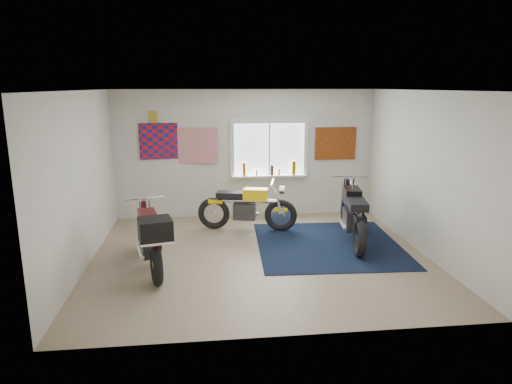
{
  "coord_description": "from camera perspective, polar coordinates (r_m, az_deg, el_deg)",
  "views": [
    {
      "loc": [
        -0.88,
        -7.09,
        2.77
      ],
      "look_at": [
        -0.02,
        0.4,
        1.01
      ],
      "focal_mm": 32.0,
      "sensor_mm": 36.0,
      "label": 1
    }
  ],
  "objects": [
    {
      "name": "flag_display",
      "position": [
        9.65,
        -12.76,
        9.15
      ],
      "size": [
        1.6,
        0.1,
        1.17
      ],
      "color": "red",
      "rests_on": "room_shell"
    },
    {
      "name": "oil_bottles",
      "position": [
        9.76,
        2.26,
        2.87
      ],
      "size": [
        1.15,
        0.09,
        0.3
      ],
      "color": "brown",
      "rests_on": "window_assembly"
    },
    {
      "name": "yellow_triumph",
      "position": [
        8.91,
        -1.19,
        -2.06
      ],
      "size": [
        1.94,
        0.67,
        0.99
      ],
      "rotation": [
        0.0,
        0.0,
        -0.22
      ],
      "color": "black",
      "rests_on": "ground"
    },
    {
      "name": "maroon_tourer",
      "position": [
        7.07,
        -13.02,
        -5.66
      ],
      "size": [
        0.85,
        2.0,
        1.02
      ],
      "rotation": [
        0.0,
        0.0,
        1.8
      ],
      "color": "black",
      "rests_on": "ground"
    },
    {
      "name": "ground",
      "position": [
        7.66,
        0.51,
        -8.03
      ],
      "size": [
        5.5,
        5.5,
        0.0
      ],
      "primitive_type": "plane",
      "color": "#9E896B",
      "rests_on": "ground"
    },
    {
      "name": "navy_rug",
      "position": [
        8.29,
        9.0,
        -6.48
      ],
      "size": [
        2.62,
        2.72,
        0.01
      ],
      "primitive_type": "cube",
      "rotation": [
        0.0,
        0.0,
        -0.05
      ],
      "color": "black",
      "rests_on": "ground"
    },
    {
      "name": "black_chrome_bike",
      "position": [
        8.39,
        11.98,
        -2.88
      ],
      "size": [
        0.69,
        2.19,
        1.13
      ],
      "rotation": [
        0.0,
        0.0,
        1.41
      ],
      "color": "black",
      "rests_on": "navy_rug"
    },
    {
      "name": "room_shell",
      "position": [
        7.23,
        0.53,
        4.17
      ],
      "size": [
        5.5,
        5.5,
        5.5
      ],
      "color": "white",
      "rests_on": "ground"
    },
    {
      "name": "window_assembly",
      "position": [
        9.76,
        1.66,
        4.9
      ],
      "size": [
        1.66,
        0.17,
        1.26
      ],
      "color": "white",
      "rests_on": "room_shell"
    },
    {
      "name": "triumph_poster",
      "position": [
        10.06,
        9.91,
        5.99
      ],
      "size": [
        0.9,
        0.03,
        0.7
      ],
      "primitive_type": "cube",
      "color": "#A54C14",
      "rests_on": "room_shell"
    }
  ]
}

